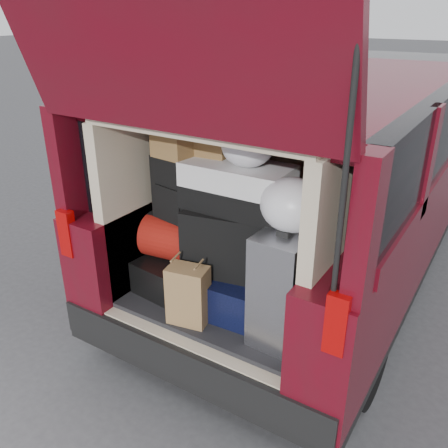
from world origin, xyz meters
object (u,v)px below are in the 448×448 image
Objects in this scene: navy_hardshell at (239,288)px; twotone_duffel at (237,187)px; red_duffel at (178,239)px; backpack at (177,188)px; silver_roller at (287,285)px; black_soft_case at (232,240)px; black_hardshell at (180,271)px; kraft_bag at (188,295)px.

twotone_duffel is at bearing 145.53° from navy_hardshell.
red_duffel is 1.08× the size of backpack.
silver_roller is 1.50× the size of red_duffel.
navy_hardshell is at bearing -10.38° from black_soft_case.
backpack is 0.65× the size of twotone_duffel.
black_hardshell is 1.51× the size of kraft_bag.
silver_roller is 1.62× the size of backpack.
black_hardshell is 1.00× the size of navy_hardshell.
red_duffel is (-0.44, -0.04, 0.24)m from navy_hardshell.
silver_roller reaches higher than black_soft_case.
red_duffel is at bearing 177.64° from silver_roller.
kraft_bag reaches higher than navy_hardshell.
navy_hardshell is at bearing 13.32° from backpack.
backpack is (0.01, -0.02, 0.60)m from black_hardshell.
red_duffel is (-0.28, 0.27, 0.18)m from kraft_bag.
backpack is (-0.82, 0.09, 0.38)m from silver_roller.
twotone_duffel reaches higher than backpack.
red_duffel is (0.02, -0.03, 0.25)m from black_hardshell.
black_soft_case is 0.48m from backpack.
black_soft_case is at bearing -1.14° from red_duffel.
silver_roller is 1.18× the size of black_soft_case.
black_soft_case is 1.37× the size of backpack.
kraft_bag is 0.83× the size of red_duffel.
red_duffel is 0.40m from black_soft_case.
silver_roller is at bearing 9.06° from kraft_bag.
black_hardshell is 1.25× the size of red_duffel.
twotone_duffel is (0.41, 0.04, 0.07)m from backpack.
black_soft_case is 0.34m from twotone_duffel.
twotone_duffel is (0.42, 0.03, 0.67)m from black_hardshell.
kraft_bag is 0.58× the size of twotone_duffel.
twotone_duffel reaches higher than black_hardshell.
navy_hardshell is (0.45, 0.01, 0.01)m from black_hardshell.
backpack is at bearing 172.45° from black_soft_case.
twotone_duffel is (-0.03, 0.02, 0.66)m from navy_hardshell.
backpack reaches higher than black_hardshell.
black_hardshell is 0.87m from silver_roller.
black_hardshell is 0.60m from backpack.
kraft_bag is at bearing -157.02° from silver_roller.
red_duffel is 0.35m from backpack.
black_soft_case is at bearing 167.75° from silver_roller.
silver_roller is 0.46m from black_soft_case.
black_hardshell is 0.52m from black_soft_case.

